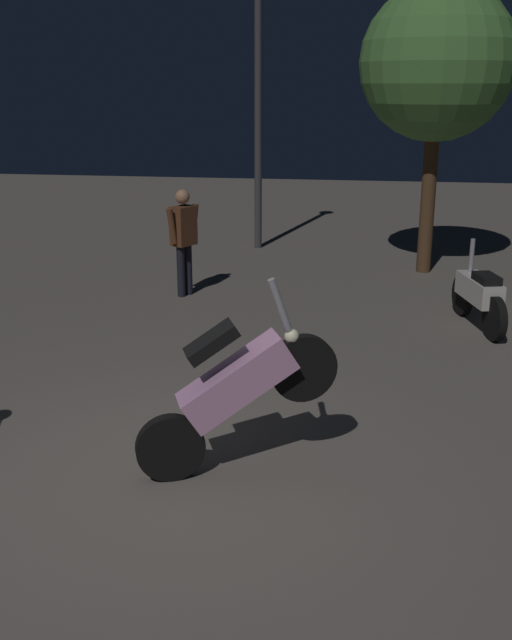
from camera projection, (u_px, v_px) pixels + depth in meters
name	position (u px, v px, depth m)	size (l,w,h in m)	color
ground_plane	(168.00, 476.00, 6.11)	(40.00, 40.00, 0.00)	#605951
motorcycle_pink_foreground	(236.00, 388.00, 5.96)	(1.57, 0.73, 1.63)	black
motorcycle_white_parked_left	(479.00, 295.00, 9.72)	(0.53, 1.63, 1.11)	black
person_rider_beside	(184.00, 234.00, 11.04)	(0.40, 0.62, 1.60)	black
streetlamp_near	(258.00, 66.00, 13.61)	(0.36, 0.36, 5.36)	#38383D
tree_center_bg	(437.00, 64.00, 11.75)	(2.46, 2.46, 4.62)	#4C331E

